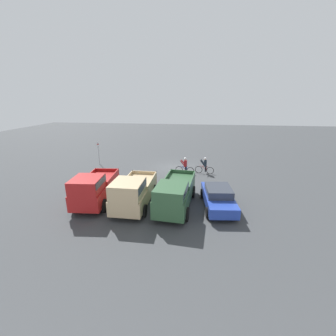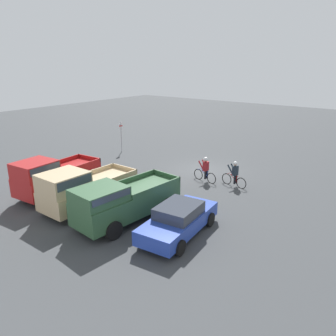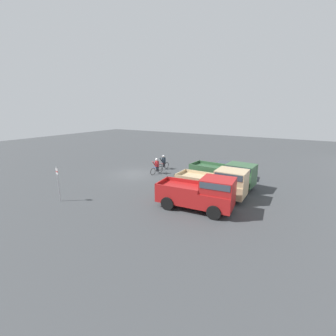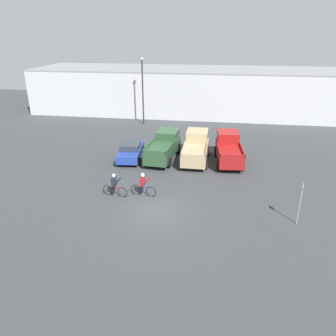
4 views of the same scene
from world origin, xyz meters
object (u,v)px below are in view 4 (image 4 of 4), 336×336
pickup_truck_0 (164,146)px  cyclist_0 (143,184)px  pickup_truck_2 (229,148)px  lamppost (143,87)px  sedan_0 (131,151)px  cyclist_1 (114,185)px  pickup_truck_1 (196,146)px  fire_lane_sign (300,200)px

pickup_truck_0 → cyclist_0: (-0.24, -7.24, -0.29)m
pickup_truck_2 → cyclist_0: (-5.77, -7.26, -0.36)m
cyclist_0 → lamppost: (-4.02, 18.05, 3.57)m
sedan_0 → cyclist_1: bearing=-84.2°
lamppost → cyclist_1: bearing=-83.4°
pickup_truck_0 → pickup_truck_2: (5.53, 0.02, 0.07)m
sedan_0 → pickup_truck_2: bearing=4.5°
sedan_0 → cyclist_1: 6.99m
cyclist_1 → pickup_truck_1: bearing=57.7°
sedan_0 → fire_lane_sign: (12.18, -8.70, 0.81)m
cyclist_0 → cyclist_1: cyclist_0 is taller
pickup_truck_1 → fire_lane_sign: bearing=-55.3°
pickup_truck_0 → cyclist_1: bearing=-105.7°
sedan_0 → fire_lane_sign: fire_lane_sign is taller
pickup_truck_0 → lamppost: size_ratio=0.74×
pickup_truck_0 → cyclist_0: 7.25m
cyclist_0 → lamppost: 18.83m
pickup_truck_0 → cyclist_0: bearing=-91.9°
sedan_0 → cyclist_1: size_ratio=2.58×
pickup_truck_0 → pickup_truck_1: size_ratio=1.07×
sedan_0 → pickup_truck_0: (2.83, 0.63, 0.40)m
cyclist_0 → pickup_truck_0: bearing=88.1°
cyclist_0 → fire_lane_sign: (9.59, -2.09, 0.70)m
pickup_truck_1 → pickup_truck_2: pickup_truck_2 is taller
sedan_0 → pickup_truck_1: size_ratio=0.88×
pickup_truck_0 → cyclist_1: size_ratio=3.14×
pickup_truck_1 → fire_lane_sign: size_ratio=2.07×
cyclist_0 → lamppost: bearing=102.6°
cyclist_1 → fire_lane_sign: 11.64m
cyclist_0 → cyclist_1: 1.92m
pickup_truck_2 → lamppost: bearing=132.2°
pickup_truck_0 → pickup_truck_1: 2.77m
pickup_truck_0 → cyclist_0: size_ratio=3.11×
pickup_truck_0 → pickup_truck_2: 5.53m
sedan_0 → pickup_truck_0: pickup_truck_0 is taller
pickup_truck_0 → pickup_truck_2: size_ratio=1.10×
sedan_0 → cyclist_0: size_ratio=2.56×
pickup_truck_2 → pickup_truck_1: bearing=177.2°
sedan_0 → lamppost: lamppost is taller
fire_lane_sign → lamppost: (-13.61, 20.14, 2.86)m
cyclist_1 → pickup_truck_0: bearing=74.3°
cyclist_1 → cyclist_0: bearing=10.3°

